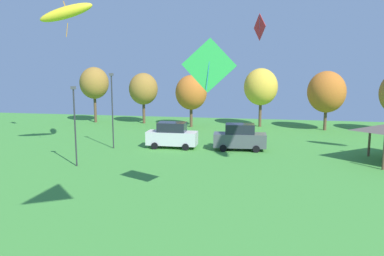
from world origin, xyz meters
name	(u,v)px	position (x,y,z in m)	size (l,w,h in m)	color
kite_flying_0	(66,12)	(-14.90, 33.92, 12.05)	(4.69, 1.95, 3.06)	yellow
kite_flying_2	(209,65)	(-1.57, 23.18, 7.89)	(2.90, 0.83, 2.84)	green
kite_flying_6	(260,27)	(0.76, 35.65, 10.79)	(0.99, 1.91, 2.12)	red
parked_car_leftmost	(172,135)	(-7.19, 38.68, 1.20)	(4.73, 1.96, 2.44)	silver
parked_car_second_from_left	(240,137)	(-0.84, 38.81, 1.20)	(4.87, 2.17, 2.45)	#4C5156
light_post_0	(75,122)	(-12.99, 30.73, 3.52)	(0.36, 0.20, 6.23)	#2D2D33
light_post_1	(112,107)	(-12.58, 37.50, 3.92)	(0.36, 0.20, 7.03)	#2D2D33
treeline_tree_0	(94,83)	(-21.07, 52.92, 5.24)	(3.82, 3.82, 7.37)	brown
treeline_tree_1	(143,89)	(-14.38, 53.21, 4.53)	(3.76, 3.76, 6.62)	brown
treeline_tree_2	(191,93)	(-7.69, 51.38, 4.29)	(3.89, 3.89, 6.45)	brown
treeline_tree_3	(261,87)	(0.78, 53.13, 4.97)	(4.17, 4.17, 7.28)	brown
treeline_tree_4	(327,92)	(8.42, 51.70, 4.55)	(4.44, 4.44, 7.01)	brown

